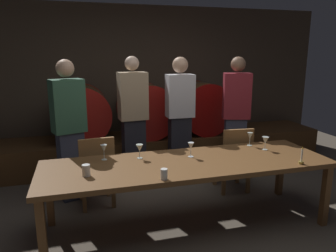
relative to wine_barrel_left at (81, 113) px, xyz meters
name	(u,v)px	position (x,y,z in m)	size (l,w,h in m)	color
ground_plane	(189,231)	(0.99, -2.22, -0.90)	(8.84, 8.84, 0.00)	brown
back_wall	(138,83)	(0.99, 0.55, 0.40)	(6.80, 0.24, 2.60)	#473A2D
barrel_shelf	(145,149)	(0.99, 0.00, -0.67)	(6.12, 0.90, 0.47)	brown
wine_barrel_left	(81,113)	(0.00, 0.00, 0.00)	(0.87, 0.78, 0.87)	brown
wine_barrel_center	(146,110)	(1.02, 0.00, 0.00)	(0.87, 0.78, 0.87)	brown
wine_barrel_right	(201,107)	(1.98, 0.00, 0.00)	(0.87, 0.78, 0.87)	brown
dining_table	(188,167)	(1.02, -2.09, -0.24)	(2.99, 0.92, 0.72)	brown
chair_left	(96,168)	(0.12, -1.39, -0.41)	(0.43, 0.43, 0.88)	olive
chair_right	(234,156)	(1.90, -1.43, -0.41)	(0.43, 0.43, 0.88)	olive
guest_far_left	(69,130)	(-0.16, -1.07, 0.00)	(0.44, 0.35, 1.75)	#33384C
guest_center_left	(133,120)	(0.68, -0.79, 0.01)	(0.40, 0.27, 1.78)	black
guest_center_right	(180,118)	(1.35, -0.79, 0.01)	(0.38, 0.25, 1.77)	black
guest_far_right	(236,117)	(2.15, -0.94, 0.01)	(0.44, 0.35, 1.77)	#33384C
candle_center	(301,159)	(2.10, -2.46, -0.13)	(0.05, 0.05, 0.18)	olive
wine_glass_far_left	(104,149)	(0.19, -1.79, -0.06)	(0.07, 0.07, 0.16)	silver
wine_glass_left	(140,148)	(0.56, -1.85, -0.07)	(0.08, 0.08, 0.15)	silver
wine_glass_center	(191,147)	(1.10, -1.95, -0.07)	(0.07, 0.07, 0.16)	white
wine_glass_right	(250,136)	(1.93, -1.74, -0.07)	(0.06, 0.06, 0.16)	silver
wine_glass_far_right	(265,141)	(2.02, -1.94, -0.07)	(0.08, 0.08, 0.15)	silver
cup_left	(86,170)	(-0.01, -2.20, -0.13)	(0.07, 0.07, 0.11)	white
cup_right	(164,174)	(0.66, -2.48, -0.13)	(0.06, 0.06, 0.10)	white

